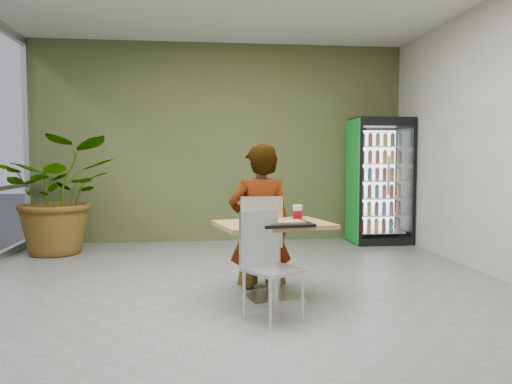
# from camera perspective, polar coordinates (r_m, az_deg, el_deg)

# --- Properties ---
(ground) EXTENTS (7.00, 7.00, 0.00)m
(ground) POSITION_cam_1_polar(r_m,az_deg,el_deg) (4.84, -2.25, -12.46)
(ground) COLOR slate
(ground) RESTS_ON ground
(room_envelope) EXTENTS (6.00, 7.00, 3.20)m
(room_envelope) POSITION_cam_1_polar(r_m,az_deg,el_deg) (4.65, -2.30, 6.83)
(room_envelope) COLOR silver
(room_envelope) RESTS_ON ground
(dining_table) EXTENTS (1.17, 0.94, 0.75)m
(dining_table) POSITION_cam_1_polar(r_m,az_deg,el_deg) (4.79, 2.02, -6.03)
(dining_table) COLOR tan
(dining_table) RESTS_ON ground
(chair_far) EXTENTS (0.44, 0.44, 0.97)m
(chair_far) POSITION_cam_1_polar(r_m,az_deg,el_deg) (5.21, 0.53, -4.84)
(chair_far) COLOR silver
(chair_far) RESTS_ON ground
(chair_near) EXTENTS (0.56, 0.56, 0.91)m
(chair_near) POSITION_cam_1_polar(r_m,az_deg,el_deg) (4.25, 1.15, -7.33)
(chair_near) COLOR silver
(chair_near) RESTS_ON ground
(seated_woman) EXTENTS (0.67, 0.44, 1.81)m
(seated_woman) POSITION_cam_1_polar(r_m,az_deg,el_deg) (5.26, 0.48, -4.38)
(seated_woman) COLOR black
(seated_woman) RESTS_ON ground
(pizza_plate) EXTENTS (0.35, 0.35, 0.03)m
(pizza_plate) POSITION_cam_1_polar(r_m,az_deg,el_deg) (4.79, 1.01, -3.25)
(pizza_plate) COLOR white
(pizza_plate) RESTS_ON dining_table
(soda_cup) EXTENTS (0.09, 0.09, 0.17)m
(soda_cup) POSITION_cam_1_polar(r_m,az_deg,el_deg) (4.76, 4.77, -2.53)
(soda_cup) COLOR white
(soda_cup) RESTS_ON dining_table
(napkin_stack) EXTENTS (0.18, 0.18, 0.02)m
(napkin_stack) POSITION_cam_1_polar(r_m,az_deg,el_deg) (4.51, -0.35, -3.78)
(napkin_stack) COLOR white
(napkin_stack) RESTS_ON dining_table
(cafeteria_tray) EXTENTS (0.52, 0.41, 0.03)m
(cafeteria_tray) POSITION_cam_1_polar(r_m,az_deg,el_deg) (4.53, 3.34, -3.69)
(cafeteria_tray) COLOR black
(cafeteria_tray) RESTS_ON dining_table
(beverage_fridge) EXTENTS (0.91, 0.70, 1.99)m
(beverage_fridge) POSITION_cam_1_polar(r_m,az_deg,el_deg) (8.20, 13.93, 1.24)
(beverage_fridge) COLOR black
(beverage_fridge) RESTS_ON ground
(potted_plant) EXTENTS (1.78, 1.63, 1.68)m
(potted_plant) POSITION_cam_1_polar(r_m,az_deg,el_deg) (7.61, -21.54, -0.29)
(potted_plant) COLOR #29662C
(potted_plant) RESTS_ON ground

